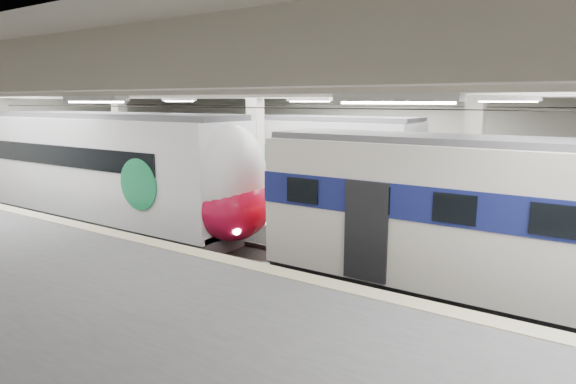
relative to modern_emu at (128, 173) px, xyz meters
The scene contains 4 objects.
station_hall 7.10m from the modern_emu, 14.33° to the right, with size 36.00×24.00×5.75m.
modern_emu is the anchor object (origin of this frame).
older_rer 13.39m from the modern_emu, ahead, with size 12.20×2.69×4.08m.
far_train 6.09m from the modern_emu, 64.58° to the left, with size 13.39×2.77×4.30m.
Camera 1 is at (8.20, -11.78, 4.91)m, focal length 30.00 mm.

